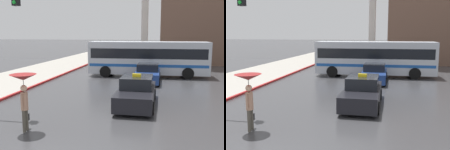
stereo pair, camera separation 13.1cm
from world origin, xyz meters
TOP-DOWN VIEW (x-y plane):
  - taxi at (2.13, 7.76)m, footprint 1.91×4.60m
  - sedan_red at (2.32, 14.49)m, footprint 1.91×4.14m
  - city_bus at (2.15, 17.46)m, footprint 10.24×2.89m
  - pedestrian_with_umbrella at (-1.68, 3.23)m, footprint 0.99×0.99m

SIDE VIEW (x-z plane):
  - sedan_red at x=2.32m, z-range -0.06..1.34m
  - taxi at x=2.13m, z-range -0.15..1.52m
  - city_bus at x=2.15m, z-range 0.17..3.18m
  - pedestrian_with_umbrella at x=-1.68m, z-range 0.66..2.87m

